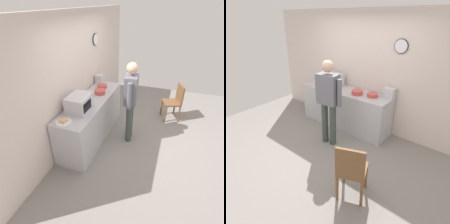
# 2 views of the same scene
# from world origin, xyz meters

# --- Properties ---
(ground_plane) EXTENTS (6.00, 6.00, 0.00)m
(ground_plane) POSITION_xyz_m (0.00, 0.00, 0.00)
(ground_plane) COLOR gray
(back_wall) EXTENTS (5.40, 0.13, 2.60)m
(back_wall) POSITION_xyz_m (0.00, 1.60, 1.30)
(back_wall) COLOR silver
(back_wall) RESTS_ON ground_plane
(kitchen_counter) EXTENTS (2.19, 0.62, 0.92)m
(kitchen_counter) POSITION_xyz_m (-0.27, 1.22, 0.46)
(kitchen_counter) COLOR #B7B7BC
(kitchen_counter) RESTS_ON ground_plane
(microwave) EXTENTS (0.50, 0.39, 0.30)m
(microwave) POSITION_xyz_m (-0.72, 1.25, 1.07)
(microwave) COLOR silver
(microwave) RESTS_ON kitchen_counter
(sandwich_plate) EXTENTS (0.28, 0.28, 0.07)m
(sandwich_plate) POSITION_xyz_m (-1.19, 1.31, 0.94)
(sandwich_plate) COLOR white
(sandwich_plate) RESTS_ON kitchen_counter
(salad_bowl) EXTENTS (0.24, 0.24, 0.09)m
(salad_bowl) POSITION_xyz_m (0.08, 1.17, 0.96)
(salad_bowl) COLOR #C64C42
(salad_bowl) RESTS_ON kitchen_counter
(cereal_bowl) EXTENTS (0.23, 0.23, 0.07)m
(cereal_bowl) POSITION_xyz_m (0.41, 1.25, 0.95)
(cereal_bowl) COLOR #C64C42
(cereal_bowl) RESTS_ON kitchen_counter
(toaster) EXTENTS (0.22, 0.18, 0.20)m
(toaster) POSITION_xyz_m (0.71, 1.43, 1.02)
(toaster) COLOR silver
(toaster) RESTS_ON kitchen_counter
(fork_utensil) EXTENTS (0.17, 0.05, 0.01)m
(fork_utensil) POSITION_xyz_m (-1.00, 0.93, 0.92)
(fork_utensil) COLOR silver
(fork_utensil) RESTS_ON kitchen_counter
(spoon_utensil) EXTENTS (0.12, 0.15, 0.01)m
(spoon_utensil) POSITION_xyz_m (0.22, 0.97, 0.92)
(spoon_utensil) COLOR silver
(spoon_utensil) RESTS_ON kitchen_counter
(person_standing) EXTENTS (0.59, 0.28, 1.74)m
(person_standing) POSITION_xyz_m (-0.09, 0.42, 1.03)
(person_standing) COLOR #3B473F
(person_standing) RESTS_ON ground_plane
(wooden_chair) EXTENTS (0.52, 0.52, 0.94)m
(wooden_chair) POSITION_xyz_m (1.09, -0.45, 0.52)
(wooden_chair) COLOR brown
(wooden_chair) RESTS_ON ground_plane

